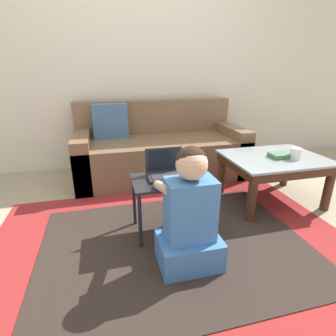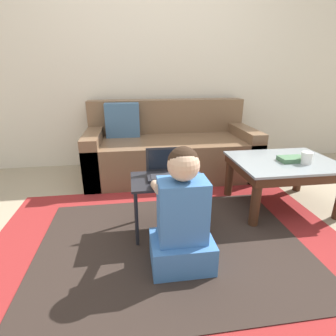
{
  "view_description": "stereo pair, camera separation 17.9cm",
  "coord_description": "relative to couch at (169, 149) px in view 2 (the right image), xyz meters",
  "views": [
    {
      "loc": [
        -0.42,
        -1.43,
        1.09
      ],
      "look_at": [
        -0.01,
        0.19,
        0.47
      ],
      "focal_mm": 28.0,
      "sensor_mm": 36.0,
      "label": 1
    },
    {
      "loc": [
        -0.25,
        -1.47,
        1.09
      ],
      "look_at": [
        -0.01,
        0.19,
        0.47
      ],
      "focal_mm": 28.0,
      "sensor_mm": 36.0,
      "label": 2
    }
  ],
  "objects": [
    {
      "name": "coffee_table",
      "position": [
        0.81,
        -0.9,
        0.07
      ],
      "size": [
        0.81,
        0.64,
        0.41
      ],
      "color": "gray",
      "rests_on": "ground_plane"
    },
    {
      "name": "ground_plane",
      "position": [
        -0.17,
        -1.29,
        -0.28
      ],
      "size": [
        16.0,
        16.0,
        0.0
      ],
      "primitive_type": "plane",
      "color": "gray"
    },
    {
      "name": "book_on_table",
      "position": [
        0.85,
        -0.94,
        0.15
      ],
      "size": [
        0.2,
        0.13,
        0.04
      ],
      "color": "#47704C",
      "rests_on": "coffee_table"
    },
    {
      "name": "person_seated",
      "position": [
        -0.15,
        -1.51,
        0.04
      ],
      "size": [
        0.36,
        0.42,
        0.73
      ],
      "color": "#3D70B2",
      "rests_on": "ground_plane"
    },
    {
      "name": "area_rug",
      "position": [
        -0.18,
        -1.33,
        -0.27
      ],
      "size": [
        2.4,
        1.78,
        0.01
      ],
      "color": "maroon",
      "rests_on": "ground_plane"
    },
    {
      "name": "wall_back",
      "position": [
        -0.17,
        0.45,
        0.97
      ],
      "size": [
        9.0,
        0.06,
        2.5
      ],
      "color": "beige",
      "rests_on": "ground_plane"
    },
    {
      "name": "laptop_desk",
      "position": [
        -0.18,
        -1.15,
        0.07
      ],
      "size": [
        0.5,
        0.33,
        0.41
      ],
      "color": "black",
      "rests_on": "ground_plane"
    },
    {
      "name": "cup_on_table",
      "position": [
        0.92,
        -1.0,
        0.18
      ],
      "size": [
        0.08,
        0.08,
        0.09
      ],
      "color": "white",
      "rests_on": "coffee_table"
    },
    {
      "name": "couch",
      "position": [
        0.0,
        0.0,
        0.0
      ],
      "size": [
        1.77,
        0.83,
        0.79
      ],
      "color": "brown",
      "rests_on": "ground_plane"
    },
    {
      "name": "computer_mouse",
      "position": [
        0.01,
        -1.16,
        0.15
      ],
      "size": [
        0.06,
        0.1,
        0.04
      ],
      "color": "#234CB2",
      "rests_on": "laptop_desk"
    },
    {
      "name": "laptop",
      "position": [
        -0.19,
        -1.1,
        0.17
      ],
      "size": [
        0.26,
        0.18,
        0.19
      ],
      "color": "#232328",
      "rests_on": "laptop_desk"
    }
  ]
}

